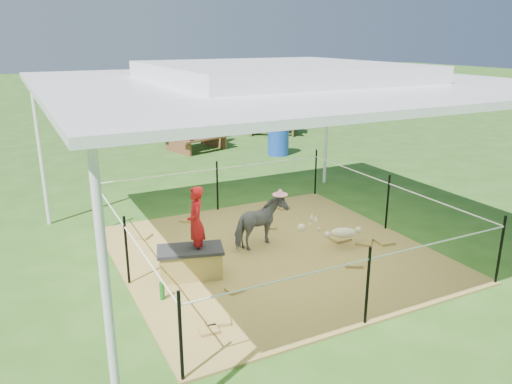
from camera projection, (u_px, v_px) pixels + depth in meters
name	position (u px, v px, depth m)	size (l,w,h in m)	color
ground	(273.00, 254.00, 7.81)	(90.00, 90.00, 0.00)	#2D5919
hay_patch	(273.00, 253.00, 7.80)	(4.60, 4.60, 0.03)	brown
canopy_tent	(275.00, 78.00, 7.00)	(6.30, 6.30, 2.90)	silver
rope_fence	(274.00, 215.00, 7.62)	(4.54, 4.54, 1.00)	black
straw_bale	(191.00, 264.00, 6.97)	(0.85, 0.42, 0.38)	olive
dark_cloth	(190.00, 250.00, 6.91)	(0.91, 0.47, 0.05)	black
woman	(196.00, 216.00, 6.80)	(0.37, 0.24, 1.02)	#B71117
green_bottle	(162.00, 291.00, 6.37)	(0.07, 0.07, 0.24)	#186D1F
pony	(260.00, 223.00, 7.90)	(0.43, 0.94, 0.79)	#515156
pink_hat	(261.00, 196.00, 7.76)	(0.25, 0.25, 0.11)	pink
foal	(344.00, 231.00, 7.90)	(1.01, 0.56, 0.56)	beige
trash_barrel	(278.00, 139.00, 14.21)	(0.60, 0.60, 0.93)	#1743B0
picnic_table_near	(196.00, 138.00, 14.88)	(1.71, 1.24, 0.71)	brown
picnic_table_far	(273.00, 123.00, 17.39)	(1.83, 1.32, 0.76)	brown
distant_person	(211.00, 123.00, 15.56)	(0.65, 0.51, 1.33)	blue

